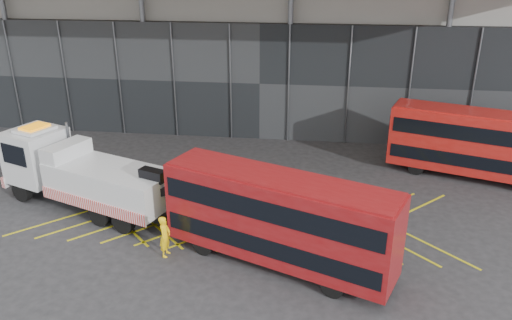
# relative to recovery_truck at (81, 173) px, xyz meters

# --- Properties ---
(ground_plane) EXTENTS (120.00, 120.00, 0.00)m
(ground_plane) POSITION_rel_recovery_truck_xyz_m (5.80, 0.12, -1.86)
(ground_plane) COLOR #28282A
(road_markings) EXTENTS (21.56, 7.16, 0.01)m
(road_markings) POSITION_rel_recovery_truck_xyz_m (8.20, 0.12, -1.86)
(road_markings) COLOR yellow
(road_markings) RESTS_ON ground_plane
(recovery_truck) EXTENTS (11.34, 6.07, 4.03)m
(recovery_truck) POSITION_rel_recovery_truck_xyz_m (0.00, 0.00, 0.00)
(recovery_truck) COLOR black
(recovery_truck) RESTS_ON ground_plane
(bus_towed) EXTENTS (10.01, 5.83, 4.03)m
(bus_towed) POSITION_rel_recovery_truck_xyz_m (10.42, -3.93, 0.37)
(bus_towed) COLOR maroon
(bus_towed) RESTS_ON ground_plane
(bus_second) EXTENTS (10.06, 5.38, 4.02)m
(bus_second) POSITION_rel_recovery_truck_xyz_m (21.12, 6.30, 0.37)
(bus_second) COLOR #AD140F
(bus_second) RESTS_ON ground_plane
(worker) EXTENTS (0.50, 0.72, 1.89)m
(worker) POSITION_rel_recovery_truck_xyz_m (5.54, -3.96, -0.92)
(worker) COLOR yellow
(worker) RESTS_ON ground_plane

